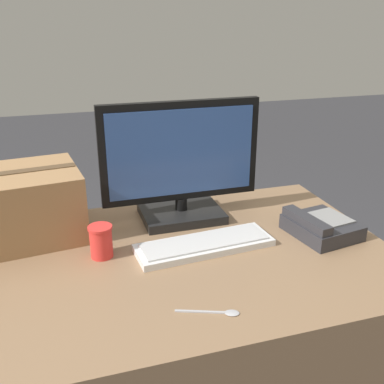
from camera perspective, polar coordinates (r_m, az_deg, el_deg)
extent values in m
cube|color=#8C6B4C|center=(1.62, -9.32, -20.25)|extent=(1.80, 0.90, 0.73)
cube|color=black|center=(1.69, -1.38, -2.71)|extent=(0.29, 0.23, 0.03)
cylinder|color=black|center=(1.67, -1.39, -1.49)|extent=(0.04, 0.04, 0.04)
cube|color=black|center=(1.60, -1.46, 5.17)|extent=(0.58, 0.03, 0.36)
cube|color=#2D4C8C|center=(1.59, -1.29, 5.00)|extent=(0.53, 0.01, 0.31)
cube|color=silver|center=(1.47, 1.59, -6.76)|extent=(0.46, 0.18, 0.02)
cube|color=silver|center=(1.47, 1.59, -6.28)|extent=(0.42, 0.15, 0.01)
cube|color=#2D2D33|center=(1.62, 16.14, -4.33)|extent=(0.23, 0.25, 0.05)
cube|color=#2D2D33|center=(1.56, 14.34, -3.53)|extent=(0.08, 0.21, 0.03)
cube|color=gray|center=(1.63, 17.17, -3.14)|extent=(0.13, 0.15, 0.01)
cylinder|color=red|center=(1.44, -11.46, -6.33)|extent=(0.07, 0.07, 0.10)
cylinder|color=red|center=(1.41, -11.62, -4.45)|extent=(0.08, 0.08, 0.01)
cube|color=#B2B2B7|center=(1.19, 1.11, -14.96)|extent=(0.13, 0.05, 0.00)
ellipsoid|color=#B2B2B7|center=(1.19, 5.10, -15.04)|extent=(0.05, 0.04, 0.00)
cube|color=#9E754C|center=(1.61, -21.32, -1.63)|extent=(0.44, 0.36, 0.23)
cube|color=brown|center=(1.57, -21.90, 2.33)|extent=(0.40, 0.09, 0.00)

